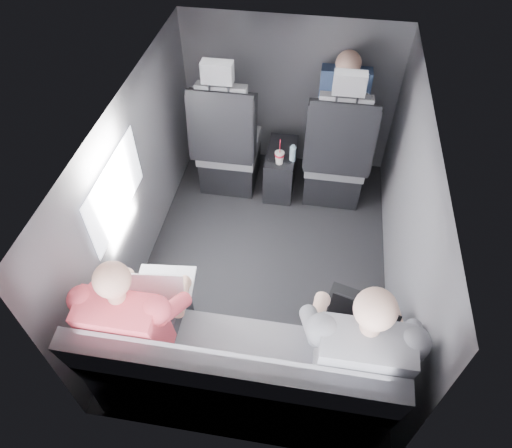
% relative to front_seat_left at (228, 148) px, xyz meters
% --- Properties ---
extents(floor, '(2.60, 2.60, 0.00)m').
position_rel_front_seat_left_xyz_m(floor, '(0.45, -0.84, -0.40)').
color(floor, black).
rests_on(floor, ground).
extents(ceiling, '(2.60, 2.60, 0.00)m').
position_rel_front_seat_left_xyz_m(ceiling, '(0.45, -0.84, 0.95)').
color(ceiling, '#B2B2AD').
rests_on(ceiling, panel_back).
extents(panel_left, '(0.02, 2.60, 1.35)m').
position_rel_front_seat_left_xyz_m(panel_left, '(-0.45, -0.84, 0.27)').
color(panel_left, '#56565B').
rests_on(panel_left, floor).
extents(panel_right, '(0.02, 2.60, 1.35)m').
position_rel_front_seat_left_xyz_m(panel_right, '(1.35, -0.84, 0.27)').
color(panel_right, '#56565B').
rests_on(panel_right, floor).
extents(panel_front, '(1.80, 0.02, 1.35)m').
position_rel_front_seat_left_xyz_m(panel_front, '(0.45, 0.46, 0.27)').
color(panel_front, '#56565B').
rests_on(panel_front, floor).
extents(panel_back, '(1.80, 0.02, 1.35)m').
position_rel_front_seat_left_xyz_m(panel_back, '(0.45, -2.14, 0.27)').
color(panel_back, '#56565B').
rests_on(panel_back, floor).
extents(side_window, '(0.02, 0.75, 0.42)m').
position_rel_front_seat_left_xyz_m(side_window, '(-0.43, -1.14, 0.50)').
color(side_window, white).
rests_on(side_window, panel_left).
extents(seatbelt, '(0.35, 0.11, 0.59)m').
position_rel_front_seat_left_xyz_m(seatbelt, '(0.90, -0.17, 0.40)').
color(seatbelt, black).
rests_on(seatbelt, front_seat_right).
extents(front_seat_left, '(0.52, 0.58, 1.26)m').
position_rel_front_seat_left_xyz_m(front_seat_left, '(0.00, 0.00, 0.00)').
color(front_seat_left, black).
rests_on(front_seat_left, floor).
extents(front_seat_right, '(0.52, 0.58, 1.26)m').
position_rel_front_seat_left_xyz_m(front_seat_right, '(0.90, 0.00, 0.00)').
color(front_seat_right, black).
rests_on(front_seat_right, floor).
extents(center_console, '(0.24, 0.48, 0.41)m').
position_rel_front_seat_left_xyz_m(center_console, '(0.45, 0.04, -0.20)').
color(center_console, black).
rests_on(center_console, floor).
extents(rear_bench, '(1.60, 0.57, 0.92)m').
position_rel_front_seat_left_xyz_m(rear_bench, '(0.45, -1.90, -0.09)').
color(rear_bench, '#5F5E63').
rests_on(rear_bench, floor).
extents(soda_cup, '(0.08, 0.08, 0.23)m').
position_rel_front_seat_left_xyz_m(soda_cup, '(0.45, -0.12, 0.06)').
color(soda_cup, white).
rests_on(soda_cup, center_console).
extents(water_bottle, '(0.05, 0.05, 0.15)m').
position_rel_front_seat_left_xyz_m(water_bottle, '(0.55, -0.07, 0.07)').
color(water_bottle, '#9DBED5').
rests_on(water_bottle, center_console).
extents(laptop_white, '(0.36, 0.34, 0.25)m').
position_rel_front_seat_left_xyz_m(laptop_white, '(-0.05, -1.59, 0.23)').
color(laptop_white, silver).
rests_on(laptop_white, passenger_rear_left).
extents(laptop_black, '(0.40, 0.40, 0.25)m').
position_rel_front_seat_left_xyz_m(laptop_black, '(1.06, -1.60, 0.23)').
color(laptop_black, black).
rests_on(laptop_black, passenger_rear_right).
extents(passenger_rear_left, '(0.49, 0.61, 1.20)m').
position_rel_front_seat_left_xyz_m(passenger_rear_left, '(-0.10, -1.81, 0.22)').
color(passenger_rear_left, '#323338').
rests_on(passenger_rear_left, rear_bench).
extents(passenger_rear_right, '(0.52, 0.64, 1.26)m').
position_rel_front_seat_left_xyz_m(passenger_rear_right, '(1.04, -1.81, 0.24)').
color(passenger_rear_right, navy).
rests_on(passenger_rear_right, rear_bench).
extents(passenger_front_right, '(0.39, 0.39, 0.77)m').
position_rel_front_seat_left_xyz_m(passenger_front_right, '(0.89, 0.26, 0.35)').
color(passenger_front_right, navy).
rests_on(passenger_front_right, front_seat_right).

